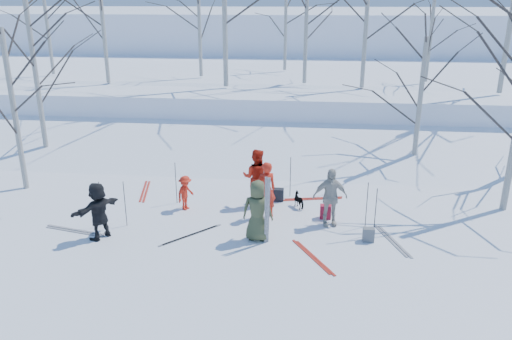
# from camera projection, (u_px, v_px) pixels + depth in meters

# --- Properties ---
(ground) EXTENTS (120.00, 120.00, 0.00)m
(ground) POSITION_uv_depth(u_px,v_px,m) (250.00, 232.00, 13.84)
(ground) COLOR white
(ground) RESTS_ON ground
(snow_ramp) EXTENTS (70.00, 9.49, 4.12)m
(snow_ramp) POSITION_uv_depth(u_px,v_px,m) (271.00, 153.00, 20.36)
(snow_ramp) COLOR white
(snow_ramp) RESTS_ON ground
(snow_plateau) EXTENTS (70.00, 18.00, 2.20)m
(snow_plateau) POSITION_uv_depth(u_px,v_px,m) (285.00, 89.00, 29.47)
(snow_plateau) COLOR white
(snow_plateau) RESTS_ON ground
(far_hill) EXTENTS (90.00, 30.00, 6.00)m
(far_hill) POSITION_uv_depth(u_px,v_px,m) (297.00, 42.00, 48.85)
(far_hill) COLOR white
(far_hill) RESTS_ON ground
(skier_olive_center) EXTENTS (0.85, 0.58, 1.67)m
(skier_olive_center) POSITION_uv_depth(u_px,v_px,m) (257.00, 211.00, 13.15)
(skier_olive_center) COLOR #3D4529
(skier_olive_center) RESTS_ON ground
(skier_red_north) EXTENTS (0.74, 0.64, 1.70)m
(skier_red_north) POSITION_uv_depth(u_px,v_px,m) (266.00, 190.00, 14.52)
(skier_red_north) COLOR red
(skier_red_north) RESTS_ON ground
(skier_redor_behind) EXTENTS (0.93, 0.75, 1.80)m
(skier_redor_behind) POSITION_uv_depth(u_px,v_px,m) (256.00, 177.00, 15.39)
(skier_redor_behind) COLOR red
(skier_redor_behind) RESTS_ON ground
(skier_red_seated) EXTENTS (0.64, 0.80, 1.08)m
(skier_red_seated) POSITION_uv_depth(u_px,v_px,m) (185.00, 193.00, 15.14)
(skier_red_seated) COLOR red
(skier_red_seated) RESTS_ON ground
(skier_cream_east) EXTENTS (1.05, 0.59, 1.69)m
(skier_cream_east) POSITION_uv_depth(u_px,v_px,m) (330.00, 197.00, 14.00)
(skier_cream_east) COLOR beige
(skier_cream_east) RESTS_ON ground
(skier_grey_west) EXTENTS (1.14, 1.51, 1.58)m
(skier_grey_west) POSITION_uv_depth(u_px,v_px,m) (98.00, 211.00, 13.25)
(skier_grey_west) COLOR black
(skier_grey_west) RESTS_ON ground
(dog) EXTENTS (0.53, 0.61, 0.47)m
(dog) POSITION_uv_depth(u_px,v_px,m) (300.00, 200.00, 15.38)
(dog) COLOR black
(dog) RESTS_ON ground
(upright_ski_left) EXTENTS (0.09, 0.16, 1.90)m
(upright_ski_left) POSITION_uv_depth(u_px,v_px,m) (266.00, 210.00, 12.88)
(upright_ski_left) COLOR silver
(upright_ski_left) RESTS_ON ground
(upright_ski_right) EXTENTS (0.13, 0.23, 1.89)m
(upright_ski_right) POSITION_uv_depth(u_px,v_px,m) (268.00, 211.00, 12.87)
(upright_ski_right) COLOR silver
(upright_ski_right) RESTS_ON ground
(ski_pair_a) EXTENTS (1.34, 2.02, 0.02)m
(ski_pair_a) POSITION_uv_depth(u_px,v_px,m) (392.00, 241.00, 13.31)
(ski_pair_a) COLOR silver
(ski_pair_a) RESTS_ON ground
(ski_pair_b) EXTENTS (1.84, 2.07, 0.02)m
(ski_pair_b) POSITION_uv_depth(u_px,v_px,m) (313.00, 257.00, 12.49)
(ski_pair_b) COLOR #B12619
(ski_pair_b) RESTS_ON ground
(ski_pair_c) EXTENTS (2.09, 2.10, 0.02)m
(ski_pair_c) POSITION_uv_depth(u_px,v_px,m) (191.00, 235.00, 13.63)
(ski_pair_c) COLOR silver
(ski_pair_c) RESTS_ON ground
(ski_pair_d) EXTENTS (1.00, 1.98, 0.02)m
(ski_pair_d) POSITION_uv_depth(u_px,v_px,m) (75.00, 231.00, 13.88)
(ski_pair_d) COLOR silver
(ski_pair_d) RESTS_ON ground
(ski_pair_e) EXTENTS (0.97, 1.98, 0.02)m
(ski_pair_e) POSITION_uv_depth(u_px,v_px,m) (313.00, 199.00, 16.08)
(ski_pair_e) COLOR #B12619
(ski_pair_e) RESTS_ON ground
(ski_pair_f) EXTENTS (0.97, 1.98, 0.02)m
(ski_pair_f) POSITION_uv_depth(u_px,v_px,m) (145.00, 191.00, 16.71)
(ski_pair_f) COLOR #B12619
(ski_pair_f) RESTS_ON ground
(ski_pole_a) EXTENTS (0.02, 0.02, 1.34)m
(ski_pole_a) POSITION_uv_depth(u_px,v_px,m) (375.00, 211.00, 13.50)
(ski_pole_a) COLOR black
(ski_pole_a) RESTS_ON ground
(ski_pole_b) EXTENTS (0.02, 0.02, 1.34)m
(ski_pole_b) POSITION_uv_depth(u_px,v_px,m) (367.00, 205.00, 13.93)
(ski_pole_b) COLOR black
(ski_pole_b) RESTS_ON ground
(ski_pole_c) EXTENTS (0.02, 0.02, 1.34)m
(ski_pole_c) POSITION_uv_depth(u_px,v_px,m) (290.00, 177.00, 16.10)
(ski_pole_c) COLOR black
(ski_pole_c) RESTS_ON ground
(ski_pole_d) EXTENTS (0.02, 0.02, 1.34)m
(ski_pole_d) POSITION_uv_depth(u_px,v_px,m) (176.00, 183.00, 15.57)
(ski_pole_d) COLOR black
(ski_pole_d) RESTS_ON ground
(ski_pole_e) EXTENTS (0.02, 0.02, 1.34)m
(ski_pole_e) POSITION_uv_depth(u_px,v_px,m) (125.00, 204.00, 14.00)
(ski_pole_e) COLOR black
(ski_pole_e) RESTS_ON ground
(ski_pole_f) EXTENTS (0.02, 0.02, 1.34)m
(ski_pole_f) POSITION_uv_depth(u_px,v_px,m) (101.00, 204.00, 13.98)
(ski_pole_f) COLOR black
(ski_pole_f) RESTS_ON ground
(backpack_red) EXTENTS (0.32, 0.22, 0.42)m
(backpack_red) POSITION_uv_depth(u_px,v_px,m) (325.00, 212.00, 14.62)
(backpack_red) COLOR maroon
(backpack_red) RESTS_ON ground
(backpack_grey) EXTENTS (0.30, 0.20, 0.38)m
(backpack_grey) POSITION_uv_depth(u_px,v_px,m) (368.00, 235.00, 13.25)
(backpack_grey) COLOR #595C60
(backpack_grey) RESTS_ON ground
(backpack_dark) EXTENTS (0.34, 0.24, 0.40)m
(backpack_dark) POSITION_uv_depth(u_px,v_px,m) (278.00, 195.00, 15.90)
(backpack_dark) COLOR black
(backpack_dark) RESTS_ON ground
(birch_plateau_a) EXTENTS (3.53, 3.53, 4.19)m
(birch_plateau_a) POSITION_uv_depth(u_px,v_px,m) (430.00, 38.00, 24.01)
(birch_plateau_a) COLOR silver
(birch_plateau_a) RESTS_ON snow_plateau
(birch_plateau_c) EXTENTS (4.18, 4.18, 5.11)m
(birch_plateau_c) POSITION_uv_depth(u_px,v_px,m) (47.00, 25.00, 26.30)
(birch_plateau_c) COLOR silver
(birch_plateau_c) RESTS_ON snow_plateau
(birch_plateau_d) EXTENTS (4.84, 4.84, 6.06)m
(birch_plateau_d) POSITION_uv_depth(u_px,v_px,m) (366.00, 19.00, 22.15)
(birch_plateau_d) COLOR silver
(birch_plateau_d) RESTS_ON snow_plateau
(birch_plateau_e) EXTENTS (4.53, 4.53, 5.61)m
(birch_plateau_e) POSITION_uv_depth(u_px,v_px,m) (103.00, 23.00, 23.51)
(birch_plateau_e) COLOR silver
(birch_plateau_e) RESTS_ON snow_plateau
(birch_plateau_f) EXTENTS (4.62, 4.62, 5.74)m
(birch_plateau_f) POSITION_uv_depth(u_px,v_px,m) (306.00, 22.00, 23.36)
(birch_plateau_f) COLOR silver
(birch_plateau_f) RESTS_ON snow_plateau
(birch_plateau_g) EXTENTS (4.10, 4.10, 5.00)m
(birch_plateau_g) POSITION_uv_depth(u_px,v_px,m) (199.00, 27.00, 25.59)
(birch_plateau_g) COLOR silver
(birch_plateau_g) RESTS_ON snow_plateau
(birch_plateau_h) EXTENTS (4.14, 4.14, 5.05)m
(birch_plateau_h) POSITION_uv_depth(u_px,v_px,m) (286.00, 24.00, 27.83)
(birch_plateau_h) COLOR silver
(birch_plateau_h) RESTS_ON snow_plateau
(birch_edge_a) EXTENTS (4.31, 4.31, 5.30)m
(birch_edge_a) POSITION_uv_depth(u_px,v_px,m) (14.00, 112.00, 16.15)
(birch_edge_a) COLOR silver
(birch_edge_a) RESTS_ON ground
(birch_edge_d) EXTENTS (4.91, 4.91, 6.15)m
(birch_edge_d) POSITION_uv_depth(u_px,v_px,m) (37.00, 82.00, 19.15)
(birch_edge_d) COLOR silver
(birch_edge_d) RESTS_ON ground
(birch_edge_e) EXTENTS (4.01, 4.01, 4.87)m
(birch_edge_e) POSITION_uv_depth(u_px,v_px,m) (420.00, 106.00, 18.12)
(birch_edge_e) COLOR silver
(birch_edge_e) RESTS_ON ground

